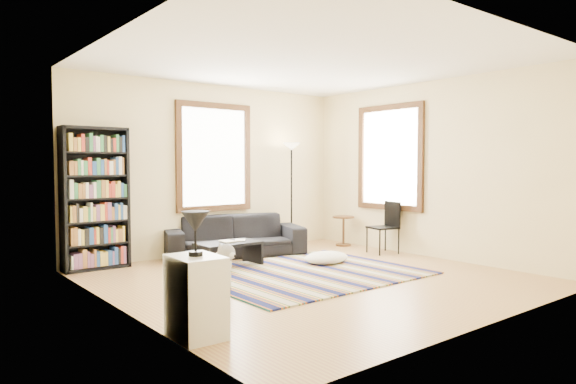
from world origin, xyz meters
TOP-DOWN VIEW (x-y plane):
  - floor at (0.00, 0.00)m, footprint 5.00×5.00m
  - ceiling at (0.00, 0.00)m, footprint 5.00×5.00m
  - wall_back at (0.00, 2.55)m, footprint 5.00×0.10m
  - wall_front at (0.00, -2.55)m, footprint 5.00×0.10m
  - wall_left at (-2.55, 0.00)m, footprint 0.10×5.00m
  - wall_right at (2.55, 0.00)m, footprint 0.10×5.00m
  - window_back at (0.00, 2.47)m, footprint 1.20×0.06m
  - window_right at (2.47, 0.80)m, footprint 0.06×1.20m
  - rug at (0.10, 0.25)m, footprint 2.93×2.35m
  - sofa at (0.12, 2.05)m, footprint 2.39×1.56m
  - bookshelf at (-2.01, 2.32)m, footprint 0.90×0.30m
  - coffee_table at (-0.48, 1.29)m, footprint 0.98×0.68m
  - book_a at (-0.58, 1.29)m, footprint 0.19×0.24m
  - book_b at (-0.33, 1.34)m, footprint 0.24×0.25m
  - floor_cushion at (0.80, 0.58)m, footprint 0.79×0.64m
  - floor_lamp at (1.40, 2.15)m, footprint 0.38×0.38m
  - side_table at (2.20, 1.64)m, footprint 0.49×0.49m
  - folding_chair at (2.15, 0.66)m, footprint 0.50×0.48m
  - white_cabinet at (-2.30, -1.13)m, footprint 0.40×0.51m
  - table_lamp at (-2.30, -1.13)m, footprint 0.26×0.26m
  - dog at (-1.26, 0.30)m, footprint 0.48×0.61m

SIDE VIEW (x-z plane):
  - floor at x=0.00m, z-range -0.10..0.00m
  - rug at x=0.10m, z-range 0.00..0.02m
  - floor_cushion at x=0.80m, z-range 0.00..0.18m
  - coffee_table at x=-0.48m, z-range 0.00..0.36m
  - dog at x=-1.26m, z-range 0.00..0.54m
  - side_table at x=2.20m, z-range 0.00..0.54m
  - sofa at x=0.12m, z-range 0.00..0.65m
  - white_cabinet at x=-2.30m, z-range 0.00..0.70m
  - book_b at x=-0.33m, z-range 0.36..0.38m
  - book_a at x=-0.58m, z-range 0.36..0.38m
  - folding_chair at x=2.15m, z-range 0.00..0.86m
  - table_lamp at x=-2.30m, z-range 0.70..1.08m
  - floor_lamp at x=1.40m, z-range 0.00..1.86m
  - bookshelf at x=-2.01m, z-range 0.00..2.00m
  - wall_back at x=0.00m, z-range 0.00..2.80m
  - wall_front at x=0.00m, z-range 0.00..2.80m
  - wall_left at x=-2.55m, z-range 0.00..2.80m
  - wall_right at x=2.55m, z-range 0.00..2.80m
  - window_back at x=0.00m, z-range 0.80..2.40m
  - window_right at x=2.47m, z-range 0.80..2.40m
  - ceiling at x=0.00m, z-range 2.80..2.90m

